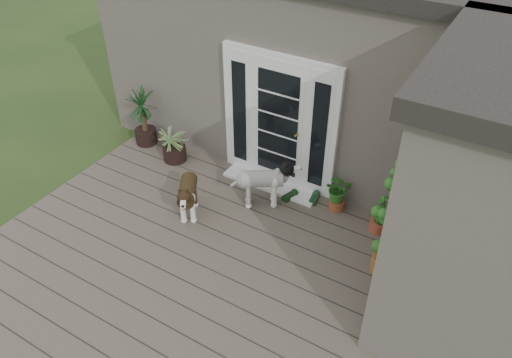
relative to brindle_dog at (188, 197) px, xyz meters
The scene contains 15 objects.
deck 1.24m from the brindle_dog, 40.10° to the right, with size 6.20×4.60×0.12m, color #6B5B4C.
house_main 3.77m from the brindle_dog, 75.52° to the left, with size 7.40×4.00×3.10m, color #665E54.
house_wing 3.97m from the brindle_dog, ahead, with size 1.60×2.40×3.10m, color #665E54.
door_unit 1.77m from the brindle_dog, 64.05° to the left, with size 1.90×0.14×2.15m, color white.
door_step 1.46m from the brindle_dog, 60.53° to the left, with size 1.60×0.40×0.05m, color white.
brindle_dog is the anchor object (origin of this frame).
white_dog 1.10m from the brindle_dog, 43.20° to the left, with size 0.36×0.84×0.70m, color silver, non-canonical shape.
spider_plant 1.48m from the brindle_dog, 136.55° to the left, with size 0.66×0.66×0.70m, color #769058, non-canonical shape.
yucca 2.20m from the brindle_dog, 147.49° to the left, with size 0.73×0.73×1.06m, color black, non-canonical shape.
herb_a 2.22m from the brindle_dog, 34.06° to the left, with size 0.40×0.40×0.51m, color #154C1A.
herb_b 2.99m from the brindle_dog, 24.46° to the left, with size 0.35×0.35×0.52m, color #175218.
herb_c 2.79m from the brindle_dog, 23.79° to the left, with size 0.32×0.32×0.49m, color #1D661F.
sapling 2.96m from the brindle_dog, ahead, with size 0.55×0.55×1.88m, color #19571C, non-canonical shape.
clog_left 1.94m from the brindle_dog, 40.20° to the left, with size 0.15×0.32×0.09m, color #14341A, non-canonical shape.
clog_right 1.59m from the brindle_dog, 44.45° to the left, with size 0.15×0.32×0.10m, color black, non-canonical shape.
Camera 1 is at (2.79, -3.11, 5.01)m, focal length 34.54 mm.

